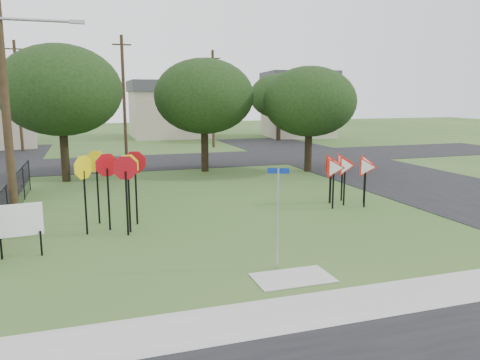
% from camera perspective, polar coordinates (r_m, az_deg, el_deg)
% --- Properties ---
extents(ground, '(140.00, 140.00, 0.00)m').
position_cam_1_polar(ground, '(14.33, 2.44, -8.43)').
color(ground, '#30541F').
extents(sidewalk, '(30.00, 1.60, 0.02)m').
position_cam_1_polar(sidewalk, '(10.78, 10.57, -15.07)').
color(sidewalk, '#9D9E95').
rests_on(sidewalk, ground).
extents(planting_strip, '(30.00, 0.80, 0.02)m').
position_cam_1_polar(planting_strip, '(9.86, 14.06, -17.76)').
color(planting_strip, '#30541F').
rests_on(planting_strip, ground).
extents(street_right, '(8.00, 50.00, 0.02)m').
position_cam_1_polar(street_right, '(28.60, 18.14, 0.53)').
color(street_right, black).
rests_on(street_right, ground).
extents(street_far, '(60.00, 8.00, 0.02)m').
position_cam_1_polar(street_far, '(33.37, -9.69, 2.22)').
color(street_far, black).
rests_on(street_far, ground).
extents(curb_pad, '(2.00, 1.20, 0.02)m').
position_cam_1_polar(curb_pad, '(12.25, 6.46, -11.77)').
color(curb_pad, '#9D9E95').
rests_on(curb_pad, ground).
extents(street_name_sign, '(0.53, 0.24, 2.74)m').
position_cam_1_polar(street_name_sign, '(12.38, 4.63, -3.81)').
color(street_name_sign, '#A0A2A8').
rests_on(street_name_sign, ground).
extents(stop_sign_cluster, '(2.44, 2.08, 2.68)m').
position_cam_1_polar(stop_sign_cluster, '(16.47, -15.24, 0.75)').
color(stop_sign_cluster, black).
rests_on(stop_sign_cluster, ground).
extents(yield_sign_cluster, '(2.76, 1.81, 2.17)m').
position_cam_1_polar(yield_sign_cluster, '(20.24, 12.67, 1.53)').
color(yield_sign_cluster, black).
rests_on(yield_sign_cluster, ground).
extents(info_board, '(1.26, 0.18, 1.58)m').
position_cam_1_polar(info_board, '(14.72, -25.31, -4.67)').
color(info_board, black).
rests_on(info_board, ground).
extents(utility_pole_main, '(3.55, 0.33, 10.00)m').
position_cam_1_polar(utility_pole_main, '(17.38, -26.74, 11.24)').
color(utility_pole_main, '#3C2D1B').
rests_on(utility_pole_main, ground).
extents(far_pole_a, '(1.40, 0.24, 9.00)m').
position_cam_1_polar(far_pole_a, '(36.81, -13.97, 9.98)').
color(far_pole_a, '#3C2D1B').
rests_on(far_pole_a, ground).
extents(far_pole_b, '(1.40, 0.24, 8.50)m').
position_cam_1_polar(far_pole_b, '(42.11, -3.30, 9.91)').
color(far_pole_b, '#3C2D1B').
rests_on(far_pole_b, ground).
extents(far_pole_c, '(1.40, 0.24, 9.00)m').
position_cam_1_polar(far_pole_c, '(43.02, -25.42, 9.30)').
color(far_pole_c, '#3C2D1B').
rests_on(far_pole_c, ground).
extents(fence_run, '(0.05, 11.55, 1.50)m').
position_cam_1_polar(fence_run, '(19.53, -26.01, -2.03)').
color(fence_run, black).
rests_on(fence_run, ground).
extents(house_mid, '(8.40, 8.40, 6.20)m').
position_cam_1_polar(house_mid, '(53.45, -8.73, 8.60)').
color(house_mid, '#BBAE97').
rests_on(house_mid, ground).
extents(house_right, '(8.30, 8.30, 7.20)m').
position_cam_1_polar(house_right, '(53.78, 7.07, 9.18)').
color(house_right, '#BBAE97').
rests_on(house_right, ground).
extents(tree_near_left, '(6.40, 6.40, 7.27)m').
position_cam_1_polar(tree_near_left, '(26.73, -21.05, 10.16)').
color(tree_near_left, black).
rests_on(tree_near_left, ground).
extents(tree_near_mid, '(6.00, 6.00, 6.80)m').
position_cam_1_polar(tree_near_mid, '(28.52, -4.40, 10.13)').
color(tree_near_mid, black).
rests_on(tree_near_mid, ground).
extents(tree_near_right, '(5.60, 5.60, 6.33)m').
position_cam_1_polar(tree_near_right, '(28.71, 8.47, 9.42)').
color(tree_near_right, black).
rests_on(tree_near_right, ground).
extents(tree_far_right, '(6.00, 6.00, 6.80)m').
position_cam_1_polar(tree_far_right, '(48.49, 4.77, 10.16)').
color(tree_far_right, black).
rests_on(tree_far_right, ground).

